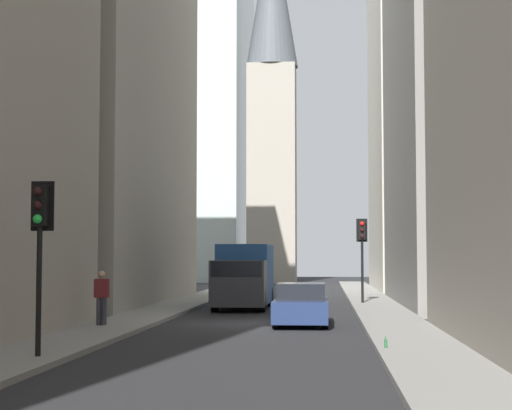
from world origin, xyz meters
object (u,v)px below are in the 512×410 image
Objects in this scene: traffic_light_foreground at (40,227)px; pedestrian at (102,295)px; traffic_light_midblock at (362,241)px; discarded_bottle at (386,343)px; sedan_navy at (301,305)px; delivery_truck at (244,276)px.

pedestrian is (8.20, 0.84, -1.87)m from traffic_light_foreground.
traffic_light_midblock reaches higher than discarded_bottle.
pedestrian reaches higher than sedan_navy.
delivery_truck is 17.58m from discarded_bottle.
traffic_light_midblock is at bearing -32.91° from pedestrian.
traffic_light_foreground is 14.16× the size of discarded_bottle.
pedestrian is at bearing 108.14° from sedan_navy.
delivery_truck reaches higher than discarded_bottle.
discarded_bottle is at bearing -163.38° from delivery_truck.
delivery_truck is at bearing 17.59° from sedan_navy.
traffic_light_foreground is 23.23m from traffic_light_midblock.
delivery_truck is 19.31m from traffic_light_foreground.
delivery_truck is 3.77× the size of pedestrian.
discarded_bottle is (-7.98, -2.22, -0.42)m from sedan_navy.
sedan_navy is at bearing 167.56° from traffic_light_midblock.
discarded_bottle is (2.27, -7.64, -2.70)m from traffic_light_foreground.
pedestrian is at bearing 147.09° from traffic_light_midblock.
traffic_light_midblock reaches higher than sedan_navy.
sedan_navy is at bearing 15.53° from discarded_bottle.
discarded_bottle is at bearing 179.02° from traffic_light_midblock.
sedan_navy is 8.29m from discarded_bottle.
discarded_bottle is (-19.55, 0.34, -2.80)m from traffic_light_midblock.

